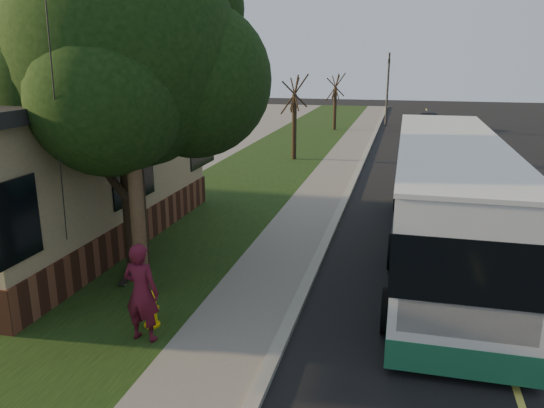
{
  "coord_description": "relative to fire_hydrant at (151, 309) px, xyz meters",
  "views": [
    {
      "loc": [
        1.98,
        -8.56,
        5.17
      ],
      "look_at": [
        -1.23,
        4.25,
        1.5
      ],
      "focal_mm": 35.0,
      "sensor_mm": 36.0,
      "label": 1
    }
  ],
  "objects": [
    {
      "name": "distant_car",
      "position": [
        6.19,
        31.91,
        0.28
      ],
      "size": [
        1.83,
        4.22,
        1.42
      ],
      "primitive_type": "imported",
      "rotation": [
        0.0,
        0.0,
        -0.04
      ],
      "color": "black",
      "rests_on": "ground"
    },
    {
      "name": "grass_verge",
      "position": [
        -1.9,
        10.0,
        -0.4
      ],
      "size": [
        5.0,
        80.0,
        0.07
      ],
      "primitive_type": "cube",
      "color": "black",
      "rests_on": "ground"
    },
    {
      "name": "skateboard_main",
      "position": [
        -1.58,
        1.82,
        -0.31
      ],
      "size": [
        0.34,
        0.73,
        0.07
      ],
      "color": "black",
      "rests_on": "grass_verge"
    },
    {
      "name": "ground",
      "position": [
        2.6,
        0.0,
        -0.43
      ],
      "size": [
        120.0,
        120.0,
        0.0
      ],
      "primitive_type": "plane",
      "color": "black",
      "rests_on": "ground"
    },
    {
      "name": "curb",
      "position": [
        2.6,
        10.0,
        -0.37
      ],
      "size": [
        0.25,
        80.0,
        0.12
      ],
      "primitive_type": "cube",
      "color": "gray",
      "rests_on": "ground"
    },
    {
      "name": "building_lot",
      "position": [
        -11.9,
        10.0,
        -0.41
      ],
      "size": [
        15.0,
        80.0,
        0.04
      ],
      "primitive_type": "cube",
      "color": "slate",
      "rests_on": "ground"
    },
    {
      "name": "utility_pole",
      "position": [
        -0.71,
        0.99,
        4.2
      ],
      "size": [
        2.86,
        3.21,
        9.07
      ],
      "color": "#473321",
      "rests_on": "ground"
    },
    {
      "name": "road",
      "position": [
        6.6,
        10.0,
        -0.43
      ],
      "size": [
        8.0,
        80.0,
        0.01
      ],
      "primitive_type": "cube",
      "color": "black",
      "rests_on": "ground"
    },
    {
      "name": "bare_tree_far",
      "position": [
        -0.4,
        30.0,
        1.57
      ],
      "size": [
        1.38,
        1.21,
        4.03
      ],
      "color": "black",
      "rests_on": "grass_verge"
    },
    {
      "name": "sidewalk",
      "position": [
        1.6,
        10.0,
        -0.39
      ],
      "size": [
        2.0,
        80.0,
        0.08
      ],
      "primitive_type": "cube",
      "color": "slate",
      "rests_on": "ground"
    },
    {
      "name": "skateboarder",
      "position": [
        0.1,
        -0.51,
        0.59
      ],
      "size": [
        0.72,
        0.5,
        1.9
      ],
      "primitive_type": "imported",
      "rotation": [
        0.0,
        0.0,
        3.07
      ],
      "color": "#4A0E1F",
      "rests_on": "grass_verge"
    },
    {
      "name": "dumpster",
      "position": [
        -4.63,
        7.04,
        0.29
      ],
      "size": [
        1.58,
        1.27,
        1.36
      ],
      "color": "black",
      "rests_on": "building_lot"
    },
    {
      "name": "transit_bus",
      "position": [
        5.73,
        5.27,
        1.26
      ],
      "size": [
        2.71,
        11.76,
        3.18
      ],
      "color": "silver",
      "rests_on": "ground"
    },
    {
      "name": "fire_hydrant",
      "position": [
        0.0,
        0.0,
        0.0
      ],
      "size": [
        0.32,
        0.32,
        0.74
      ],
      "color": "yellow",
      "rests_on": "grass_verge"
    },
    {
      "name": "traffic_signal",
      "position": [
        3.1,
        34.0,
        2.73
      ],
      "size": [
        0.18,
        0.22,
        5.5
      ],
      "color": "#2D2D30",
      "rests_on": "ground"
    },
    {
      "name": "leafy_tree",
      "position": [
        -1.57,
        2.65,
        4.73
      ],
      "size": [
        6.3,
        6.0,
        7.8
      ],
      "color": "black",
      "rests_on": "grass_verge"
    },
    {
      "name": "bare_tree_near",
      "position": [
        -0.9,
        18.0,
        1.72
      ],
      "size": [
        1.38,
        1.21,
        4.31
      ],
      "color": "black",
      "rests_on": "grass_verge"
    }
  ]
}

